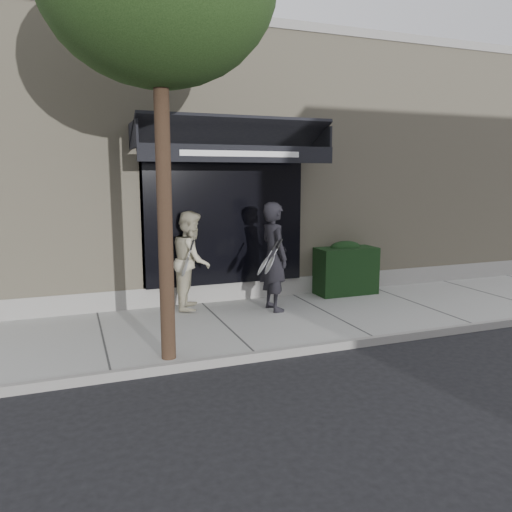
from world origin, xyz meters
name	(u,v)px	position (x,y,z in m)	size (l,w,h in m)	color
ground	(327,319)	(0.00, 0.00, 0.00)	(80.00, 80.00, 0.00)	black
sidewalk	(327,316)	(0.00, 0.00, 0.06)	(20.00, 3.00, 0.12)	#9B9C96
curb	(375,340)	(0.00, -1.55, 0.07)	(20.00, 0.10, 0.14)	gray
building_facade	(240,172)	(-0.01, 4.96, 2.74)	(14.30, 8.04, 5.64)	tan
hedge	(345,269)	(1.10, 1.25, 0.66)	(1.30, 0.70, 1.14)	black
pedestrian_front	(274,257)	(-0.85, 0.54, 1.14)	(0.78, 0.94, 2.04)	black
pedestrian_back	(192,260)	(-2.26, 1.20, 1.05)	(0.96, 1.08, 1.86)	#C0B899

